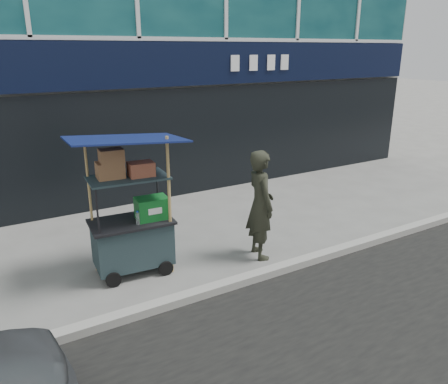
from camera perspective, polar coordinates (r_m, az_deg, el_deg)
ground at (r=6.62m, az=2.61°, el=-10.82°), size 80.00×80.00×0.00m
curb at (r=6.45m, az=3.61°, el=-11.09°), size 80.00×0.18×0.12m
vendor_cart at (r=6.56m, az=-11.85°, el=-4.29°), size 1.64×1.22×2.12m
vendor_man at (r=6.89m, az=4.77°, el=-1.66°), size 0.54×0.71×1.76m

